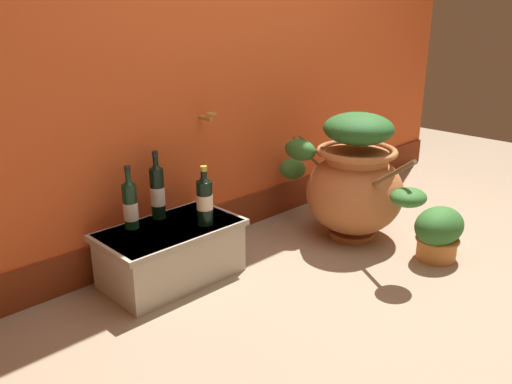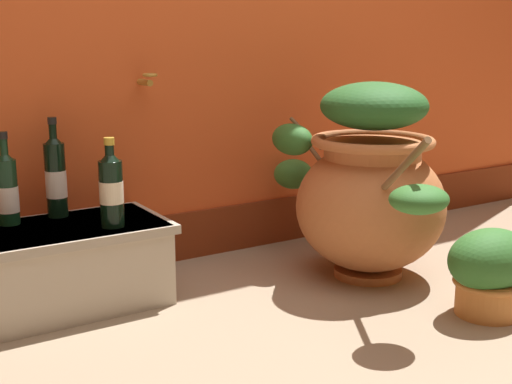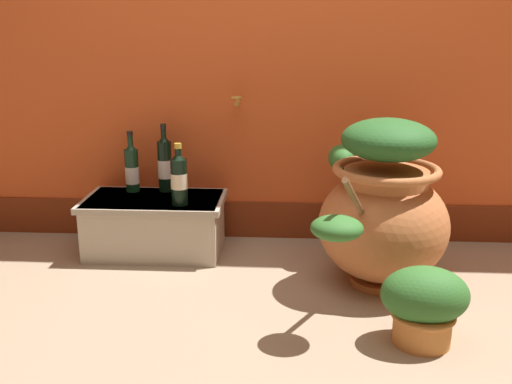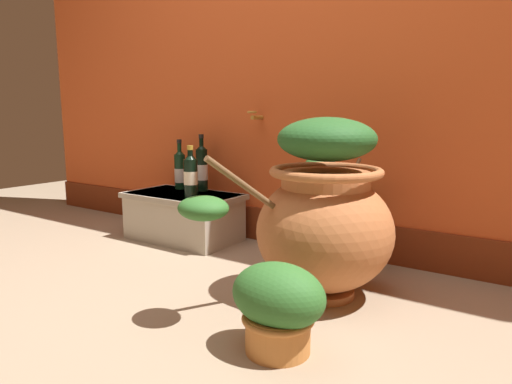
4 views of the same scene
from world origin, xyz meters
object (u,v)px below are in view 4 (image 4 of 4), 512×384
at_px(potted_shrub, 278,306).
at_px(wine_bottle_left, 191,175).
at_px(wine_bottle_middle, 180,169).
at_px(wine_bottle_right, 202,167).
at_px(terracotta_urn, 324,214).

bearing_deg(potted_shrub, wine_bottle_left, 144.52).
relative_size(wine_bottle_left, wine_bottle_middle, 0.95).
bearing_deg(wine_bottle_right, wine_bottle_left, -63.22).
xyz_separation_m(terracotta_urn, wine_bottle_middle, (-1.21, 0.43, 0.06)).
relative_size(terracotta_urn, wine_bottle_left, 3.68).
relative_size(terracotta_urn, wine_bottle_middle, 3.49).
distance_m(terracotta_urn, potted_shrub, 0.55).
bearing_deg(wine_bottle_left, wine_bottle_right, 116.78).
distance_m(wine_bottle_right, potted_shrub, 1.51).
distance_m(terracotta_urn, wine_bottle_left, 0.96).
bearing_deg(wine_bottle_right, wine_bottle_middle, -174.43).
bearing_deg(wine_bottle_middle, potted_shrub, -35.79).
relative_size(terracotta_urn, wine_bottle_right, 3.14).
relative_size(wine_bottle_left, potted_shrub, 0.95).
height_order(wine_bottle_left, wine_bottle_middle, wine_bottle_middle).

